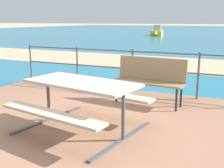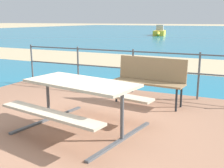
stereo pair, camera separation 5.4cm
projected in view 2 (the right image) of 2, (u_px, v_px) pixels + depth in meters
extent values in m
plane|color=tan|center=(80.00, 130.00, 4.47)|extent=(240.00, 240.00, 0.00)
cube|color=#996B51|center=(80.00, 128.00, 4.47)|extent=(6.40, 5.20, 0.06)
cube|color=tan|center=(177.00, 64.00, 11.09)|extent=(54.07, 5.08, 0.01)
cube|color=#BCAD93|center=(81.00, 83.00, 4.17)|extent=(1.82, 1.06, 0.04)
cube|color=#BCAD93|center=(50.00, 114.00, 3.72)|extent=(1.73, 0.55, 0.04)
cube|color=#BCAD93|center=(106.00, 93.00, 4.76)|extent=(1.73, 0.55, 0.04)
cylinder|color=#4C5156|center=(48.00, 99.00, 4.66)|extent=(0.06, 0.06, 0.74)
cube|color=#4C5156|center=(49.00, 119.00, 4.74)|extent=(0.33, 1.54, 0.03)
cylinder|color=#4C5156|center=(122.00, 116.00, 3.85)|extent=(0.06, 0.06, 0.74)
cube|color=#4C5156|center=(122.00, 139.00, 3.92)|extent=(0.33, 1.54, 0.03)
cube|color=#8C704C|center=(148.00, 82.00, 5.51)|extent=(1.46, 0.54, 0.04)
cube|color=#8C704C|center=(152.00, 69.00, 5.61)|extent=(1.42, 0.21, 0.46)
cylinder|color=#1E2328|center=(116.00, 91.00, 5.75)|extent=(0.04, 0.04, 0.45)
cylinder|color=#1E2328|center=(123.00, 88.00, 6.00)|extent=(0.04, 0.04, 0.45)
cylinder|color=#1E2328|center=(176.00, 100.00, 5.13)|extent=(0.04, 0.04, 0.45)
cylinder|color=#1E2328|center=(181.00, 96.00, 5.38)|extent=(0.04, 0.04, 0.45)
cylinder|color=#4C5156|center=(32.00, 63.00, 7.66)|extent=(0.04, 0.04, 1.00)
cylinder|color=#4C5156|center=(78.00, 67.00, 7.06)|extent=(0.04, 0.04, 1.00)
cylinder|color=#4C5156|center=(133.00, 71.00, 6.46)|extent=(0.04, 0.04, 1.00)
cylinder|color=#4C5156|center=(199.00, 76.00, 5.86)|extent=(0.04, 0.04, 1.00)
cylinder|color=#4C5156|center=(133.00, 51.00, 6.36)|extent=(5.90, 0.03, 0.03)
cylinder|color=#4C5156|center=(133.00, 69.00, 6.45)|extent=(5.90, 0.03, 0.03)
cube|color=yellow|center=(160.00, 33.00, 31.68)|extent=(1.83, 3.88, 0.54)
cube|color=#A5A8AD|center=(160.00, 28.00, 31.81)|extent=(0.93, 0.98, 0.63)
cone|color=yellow|center=(158.00, 34.00, 29.68)|extent=(0.57, 0.58, 0.49)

